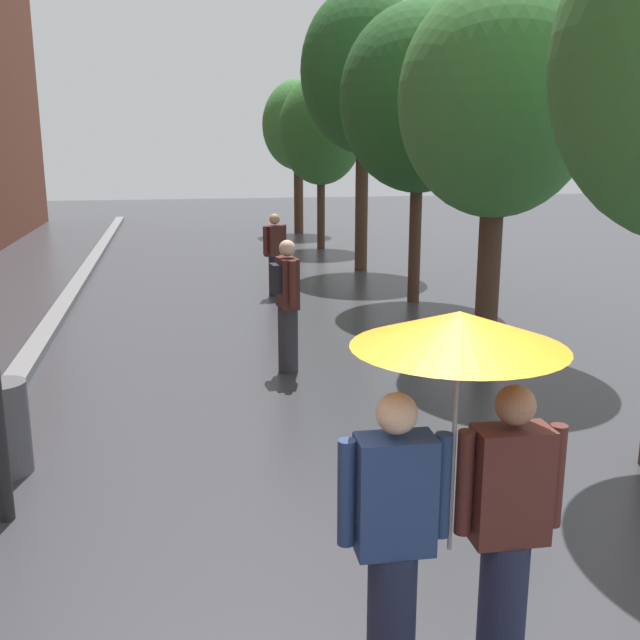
{
  "coord_description": "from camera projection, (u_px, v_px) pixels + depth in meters",
  "views": [
    {
      "loc": [
        -1.24,
        -2.88,
        2.86
      ],
      "look_at": [
        0.05,
        3.33,
        1.35
      ],
      "focal_mm": 40.66,
      "sensor_mm": 36.0,
      "label": 1
    }
  ],
  "objects": [
    {
      "name": "kerb_strip",
      "position": [
        58.0,
        314.0,
        12.53
      ],
      "size": [
        0.3,
        36.0,
        0.12
      ],
      "primitive_type": "cube",
      "color": "slate",
      "rests_on": "ground"
    },
    {
      "name": "street_tree_1",
      "position": [
        498.0,
        101.0,
        9.54
      ],
      "size": [
        2.64,
        2.64,
        5.05
      ],
      "color": "#473323",
      "rests_on": "ground"
    },
    {
      "name": "street_tree_2",
      "position": [
        419.0,
        99.0,
        13.0
      ],
      "size": [
        2.87,
        2.87,
        5.39
      ],
      "color": "#473323",
      "rests_on": "ground"
    },
    {
      "name": "street_tree_3",
      "position": [
        363.0,
        72.0,
        16.39
      ],
      "size": [
        2.86,
        2.86,
        6.39
      ],
      "color": "#473323",
      "rests_on": "ground"
    },
    {
      "name": "street_tree_4",
      "position": [
        321.0,
        131.0,
        20.44
      ],
      "size": [
        2.4,
        2.4,
        4.84
      ],
      "color": "#473323",
      "rests_on": "ground"
    },
    {
      "name": "street_tree_5",
      "position": [
        298.0,
        126.0,
        24.23
      ],
      "size": [
        2.4,
        2.4,
        5.1
      ],
      "color": "#473323",
      "rests_on": "ground"
    },
    {
      "name": "couple_under_umbrella",
      "position": [
        454.0,
        449.0,
        3.67
      ],
      "size": [
        1.21,
        1.08,
        2.08
      ],
      "color": "#1E233D",
      "rests_on": "ground"
    },
    {
      "name": "litter_bin",
      "position": [
        4.0,
        428.0,
        6.45
      ],
      "size": [
        0.44,
        0.44,
        0.85
      ],
      "primitive_type": "cylinder",
      "color": "#4C4C51",
      "rests_on": "ground"
    },
    {
      "name": "pedestrian_walking_midground",
      "position": [
        287.0,
        303.0,
        9.29
      ],
      "size": [
        0.35,
        0.59,
        1.73
      ],
      "color": "#2D2D33",
      "rests_on": "ground"
    },
    {
      "name": "pedestrian_walking_far",
      "position": [
        275.0,
        254.0,
        14.21
      ],
      "size": [
        0.5,
        0.41,
        1.62
      ],
      "color": "#1E233D",
      "rests_on": "ground"
    }
  ]
}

